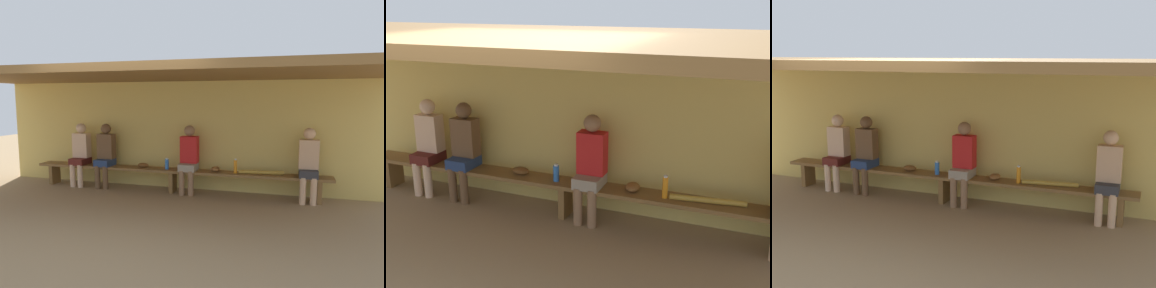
# 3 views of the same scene
# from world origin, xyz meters

# --- Properties ---
(ground_plane) EXTENTS (24.00, 24.00, 0.00)m
(ground_plane) POSITION_xyz_m (0.00, 0.00, 0.00)
(ground_plane) COLOR #937754
(back_wall) EXTENTS (8.00, 0.20, 2.20)m
(back_wall) POSITION_xyz_m (0.00, 2.00, 1.10)
(back_wall) COLOR #D8BC60
(back_wall) RESTS_ON ground
(dugout_roof) EXTENTS (8.00, 2.80, 0.12)m
(dugout_roof) POSITION_xyz_m (0.00, 0.70, 2.26)
(dugout_roof) COLOR brown
(dugout_roof) RESTS_ON back_wall
(bench) EXTENTS (6.00, 0.36, 0.46)m
(bench) POSITION_xyz_m (0.00, 1.55, 0.39)
(bench) COLOR brown
(bench) RESTS_ON ground
(player_in_red) EXTENTS (0.34, 0.42, 1.34)m
(player_in_red) POSITION_xyz_m (-1.49, 1.55, 0.73)
(player_in_red) COLOR navy
(player_in_red) RESTS_ON ground
(player_with_sunglasses) EXTENTS (0.34, 0.42, 1.34)m
(player_with_sunglasses) POSITION_xyz_m (0.33, 1.55, 0.73)
(player_with_sunglasses) COLOR gray
(player_with_sunglasses) RESTS_ON ground
(player_in_white) EXTENTS (0.34, 0.42, 1.34)m
(player_in_white) POSITION_xyz_m (-2.08, 1.55, 0.73)
(player_in_white) COLOR #591E19
(player_in_white) RESTS_ON ground
(water_bottle_green) EXTENTS (0.07, 0.07, 0.22)m
(water_bottle_green) POSITION_xyz_m (-0.11, 1.53, 0.57)
(water_bottle_green) COLOR blue
(water_bottle_green) RESTS_ON bench
(water_bottle_orange) EXTENTS (0.06, 0.06, 0.27)m
(water_bottle_orange) POSITION_xyz_m (1.25, 1.52, 0.59)
(water_bottle_orange) COLOR orange
(water_bottle_orange) RESTS_ON bench
(baseball_glove_tan) EXTENTS (0.20, 0.26, 0.09)m
(baseball_glove_tan) POSITION_xyz_m (0.86, 1.59, 0.51)
(baseball_glove_tan) COLOR brown
(baseball_glove_tan) RESTS_ON bench
(baseball_glove_worn) EXTENTS (0.26, 0.21, 0.09)m
(baseball_glove_worn) POSITION_xyz_m (-0.65, 1.58, 0.51)
(baseball_glove_worn) COLOR brown
(baseball_glove_worn) RESTS_ON bench
(baseball_bat) EXTENTS (0.84, 0.16, 0.07)m
(baseball_bat) POSITION_xyz_m (1.73, 1.55, 0.49)
(baseball_bat) COLOR #B28C33
(baseball_bat) RESTS_ON bench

